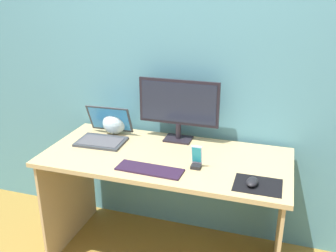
% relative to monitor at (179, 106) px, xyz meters
% --- Properties ---
extents(wall_back, '(6.00, 0.04, 2.50)m').
position_rel_monitor_xyz_m(wall_back, '(-0.01, 0.14, 0.25)').
color(wall_back, teal).
rests_on(wall_back, ground_plane).
extents(desk, '(1.51, 0.70, 0.76)m').
position_rel_monitor_xyz_m(desk, '(-0.01, -0.26, -0.39)').
color(desk, tan).
rests_on(desk, ground_plane).
extents(monitor, '(0.54, 0.14, 0.42)m').
position_rel_monitor_xyz_m(monitor, '(0.00, 0.00, 0.00)').
color(monitor, black).
rests_on(monitor, desk).
extents(laptop, '(0.32, 0.32, 0.21)m').
position_rel_monitor_xyz_m(laptop, '(-0.48, -0.15, -0.19)').
color(laptop, '#33373D').
rests_on(laptop, desk).
extents(fishbowl, '(0.17, 0.17, 0.17)m').
position_rel_monitor_xyz_m(fishbowl, '(-0.46, -0.02, -0.16)').
color(fishbowl, silver).
rests_on(fishbowl, desk).
extents(keyboard_external, '(0.39, 0.14, 0.01)m').
position_rel_monitor_xyz_m(keyboard_external, '(-0.03, -0.48, -0.23)').
color(keyboard_external, '#27172E').
rests_on(keyboard_external, desk).
extents(mousepad, '(0.25, 0.20, 0.00)m').
position_rel_monitor_xyz_m(mousepad, '(0.57, -0.46, -0.24)').
color(mousepad, black).
rests_on(mousepad, desk).
extents(mouse, '(0.07, 0.10, 0.04)m').
position_rel_monitor_xyz_m(mouse, '(0.54, -0.47, -0.22)').
color(mouse, black).
rests_on(mouse, mousepad).
extents(phone_in_dock, '(0.06, 0.06, 0.14)m').
position_rel_monitor_xyz_m(phone_in_dock, '(0.21, -0.36, -0.19)').
color(phone_in_dock, black).
rests_on(phone_in_dock, desk).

